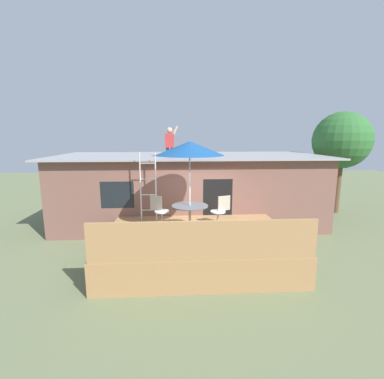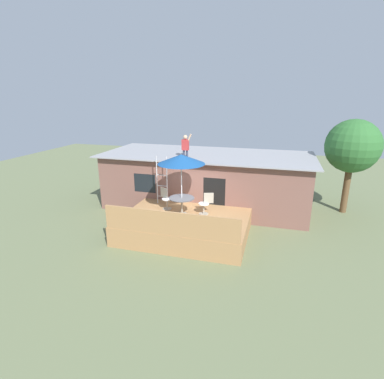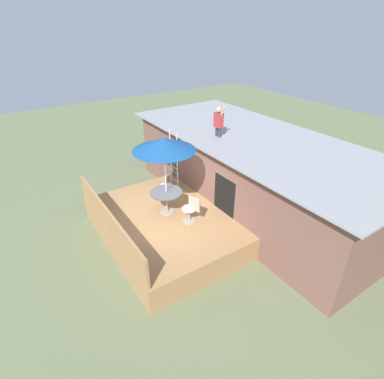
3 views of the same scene
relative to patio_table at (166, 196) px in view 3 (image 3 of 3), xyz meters
name	(u,v)px [view 3 (image 3 of 3)]	position (x,y,z in m)	size (l,w,h in m)	color
ground_plane	(169,234)	(0.20, -0.06, -1.39)	(40.00, 40.00, 0.00)	#66704C
house	(252,172)	(0.20, 3.54, -0.01)	(10.50, 4.50, 2.73)	brown
deck	(169,225)	(0.20, -0.06, -0.99)	(5.10, 3.98, 0.80)	#A87A4C
deck_railing	(109,223)	(0.20, -2.00, -0.14)	(5.00, 0.08, 0.90)	#A87A4C
patio_table	(166,196)	(0.00, 0.00, 0.00)	(1.04, 1.04, 0.74)	#A59E8C
patio_umbrella	(164,144)	(0.00, 0.00, 1.76)	(1.90, 1.90, 2.54)	silver
step_ladder	(174,161)	(-1.26, 1.04, 0.51)	(0.52, 0.04, 2.20)	silver
person_figure	(219,120)	(-0.58, 2.46, 1.96)	(0.47, 0.20, 1.11)	#33384C
patio_chair_left	(166,185)	(-0.88, 0.48, -0.13)	(0.58, 0.44, 0.92)	#A59E8C
patio_chair_right	(191,210)	(0.93, 0.33, -0.13)	(0.60, 0.44, 0.92)	#A59E8C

